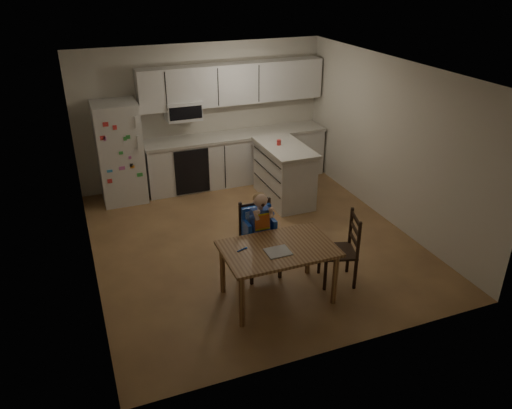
{
  "coord_description": "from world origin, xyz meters",
  "views": [
    {
      "loc": [
        -2.29,
        -6.02,
        3.73
      ],
      "look_at": [
        -0.26,
        -0.82,
        1.01
      ],
      "focal_mm": 35.0,
      "sensor_mm": 36.0,
      "label": 1
    }
  ],
  "objects": [
    {
      "name": "chair_side",
      "position": [
        0.73,
        -1.4,
        0.54
      ],
      "size": [
        0.52,
        0.52,
        0.95
      ],
      "rotation": [
        0.0,
        0.0,
        -1.87
      ],
      "color": "black",
      "rests_on": "ground"
    },
    {
      "name": "toddler_spoon",
      "position": [
        -0.64,
        -1.33,
        0.72
      ],
      "size": [
        0.12,
        0.06,
        0.02
      ],
      "primitive_type": "cylinder",
      "rotation": [
        0.0,
        1.57,
        0.35
      ],
      "color": "blue",
      "rests_on": "dining_table"
    },
    {
      "name": "napkin",
      "position": [
        -0.26,
        -1.52,
        0.72
      ],
      "size": [
        0.28,
        0.24,
        0.01
      ],
      "primitive_type": "cube",
      "color": "#BABABF",
      "rests_on": "dining_table"
    },
    {
      "name": "red_cup",
      "position": [
        0.94,
        1.21,
        1.02
      ],
      "size": [
        0.07,
        0.07,
        0.09
      ],
      "primitive_type": "cylinder",
      "color": "red",
      "rests_on": "kitchen_island"
    },
    {
      "name": "kitchen_island",
      "position": [
        1.02,
        1.13,
        0.49
      ],
      "size": [
        0.69,
        1.32,
        0.98
      ],
      "color": "silver",
      "rests_on": "ground"
    },
    {
      "name": "refrigerator",
      "position": [
        -1.55,
        2.15,
        0.85
      ],
      "size": [
        0.72,
        0.7,
        1.7
      ],
      "primitive_type": "cube",
      "color": "silver",
      "rests_on": "ground"
    },
    {
      "name": "room",
      "position": [
        0.0,
        0.48,
        1.25
      ],
      "size": [
        4.52,
        5.01,
        2.51
      ],
      "color": "brown",
      "rests_on": "ground"
    },
    {
      "name": "chair_booster",
      "position": [
        -0.21,
        -0.8,
        0.7
      ],
      "size": [
        0.44,
        0.44,
        1.16
      ],
      "rotation": [
        0.0,
        0.0,
        0.0
      ],
      "color": "black",
      "rests_on": "ground"
    },
    {
      "name": "dining_table",
      "position": [
        -0.21,
        -1.42,
        0.61
      ],
      "size": [
        1.33,
        0.85,
        0.71
      ],
      "color": "brown",
      "rests_on": "ground"
    },
    {
      "name": "kitchen_run",
      "position": [
        0.5,
        2.24,
        0.88
      ],
      "size": [
        3.37,
        0.62,
        2.15
      ],
      "color": "silver",
      "rests_on": "ground"
    }
  ]
}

